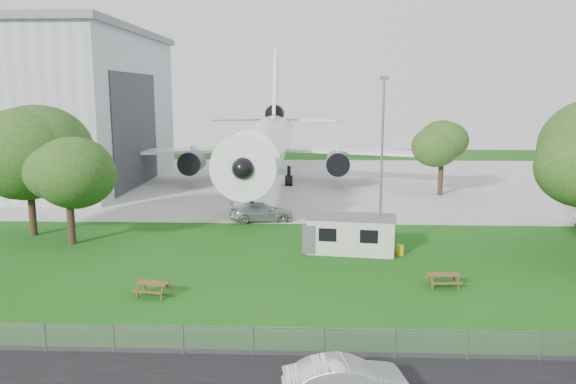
{
  "coord_description": "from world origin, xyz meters",
  "views": [
    {
      "loc": [
        3.37,
        -31.73,
        11.05
      ],
      "look_at": [
        1.77,
        8.0,
        4.0
      ],
      "focal_mm": 35.0,
      "sensor_mm": 36.0,
      "label": 1
    }
  ],
  "objects_px": {
    "airliner": "(266,141)",
    "picnic_west": "(153,296)",
    "site_cabin": "(351,234)",
    "picnic_east": "(443,287)",
    "car_centre_sedan": "(345,380)"
  },
  "relations": [
    {
      "from": "picnic_west",
      "to": "airliner",
      "type": "bearing_deg",
      "value": 99.39
    },
    {
      "from": "picnic_west",
      "to": "picnic_east",
      "type": "bearing_deg",
      "value": 21.5
    },
    {
      "from": "picnic_west",
      "to": "picnic_east",
      "type": "xyz_separation_m",
      "value": [
        16.34,
        2.08,
        0.0
      ]
    },
    {
      "from": "airliner",
      "to": "picnic_east",
      "type": "height_order",
      "value": "airliner"
    },
    {
      "from": "site_cabin",
      "to": "picnic_east",
      "type": "bearing_deg",
      "value": -55.33
    },
    {
      "from": "site_cabin",
      "to": "airliner",
      "type": "bearing_deg",
      "value": 105.69
    },
    {
      "from": "airliner",
      "to": "site_cabin",
      "type": "relative_size",
      "value": 6.92
    },
    {
      "from": "site_cabin",
      "to": "picnic_east",
      "type": "xyz_separation_m",
      "value": [
        4.84,
        -7.0,
        -1.31
      ]
    },
    {
      "from": "airliner",
      "to": "car_centre_sedan",
      "type": "xyz_separation_m",
      "value": [
        6.7,
        -48.66,
        -4.52
      ]
    },
    {
      "from": "picnic_west",
      "to": "picnic_east",
      "type": "relative_size",
      "value": 1.0
    },
    {
      "from": "picnic_east",
      "to": "car_centre_sedan",
      "type": "xyz_separation_m",
      "value": [
        -6.38,
        -12.33,
        0.75
      ]
    },
    {
      "from": "airliner",
      "to": "picnic_west",
      "type": "xyz_separation_m",
      "value": [
        -3.26,
        -38.4,
        -5.27
      ]
    },
    {
      "from": "airliner",
      "to": "picnic_west",
      "type": "bearing_deg",
      "value": -94.86
    },
    {
      "from": "car_centre_sedan",
      "to": "site_cabin",
      "type": "bearing_deg",
      "value": -14.98
    },
    {
      "from": "site_cabin",
      "to": "car_centre_sedan",
      "type": "relative_size",
      "value": 1.52
    }
  ]
}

